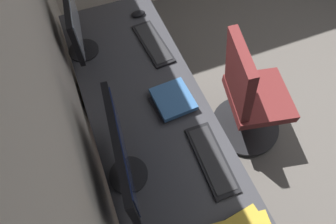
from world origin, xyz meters
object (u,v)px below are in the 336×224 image
monitor_primary (75,24)px  keyboard_spare (153,43)px  monitor_secondary (122,156)px  book_stack_far (173,100)px  office_chair (249,99)px  drawer_pedestal (134,103)px  mouse_main (138,14)px  keyboard_main (212,159)px

monitor_primary → keyboard_spare: monitor_primary is taller
monitor_secondary → keyboard_spare: 0.96m
book_stack_far → office_chair: size_ratio=0.26×
monitor_primary → office_chair: bearing=-122.2°
monitor_primary → monitor_secondary: monitor_secondary is taller
drawer_pedestal → mouse_main: size_ratio=6.68×
book_stack_far → office_chair: 0.66m
mouse_main → book_stack_far: (-0.80, 0.05, 0.01)m
office_chair → mouse_main: bearing=33.3°
keyboard_spare → office_chair: (-0.50, -0.53, -0.28)m
keyboard_main → book_stack_far: 0.41m
monitor_secondary → office_chair: (0.31, -0.97, -0.53)m
monitor_secondary → keyboard_main: bearing=-101.0°
monitor_primary → keyboard_main: monitor_primary is taller
keyboard_main → keyboard_spare: 0.90m
monitor_secondary → office_chair: bearing=-72.1°
monitor_secondary → monitor_primary: bearing=1.1°
monitor_secondary → mouse_main: monitor_secondary is taller
keyboard_main → keyboard_spare: (0.90, -0.00, 0.00)m
keyboard_main → keyboard_spare: size_ratio=0.99×
monitor_primary → monitor_secondary: bearing=-178.9°
monitor_secondary → keyboard_main: (-0.08, -0.43, -0.25)m
monitor_primary → office_chair: (-0.62, -0.98, -0.50)m
monitor_primary → book_stack_far: (-0.60, -0.40, -0.20)m
keyboard_spare → monitor_primary: bearing=75.4°
drawer_pedestal → mouse_main: 0.65m
keyboard_main → monitor_primary: bearing=23.9°
monitor_secondary → keyboard_spare: (0.81, -0.43, -0.25)m
monitor_primary → mouse_main: monitor_primary is taller
book_stack_far → drawer_pedestal: bearing=27.9°
office_chair → keyboard_spare: bearing=46.7°
monitor_secondary → office_chair: 1.15m
keyboard_main → mouse_main: (1.21, 0.00, 0.01)m
keyboard_main → book_stack_far: bearing=7.4°
keyboard_main → keyboard_spare: same height
monitor_primary → keyboard_spare: 0.52m
keyboard_main → office_chair: office_chair is taller
monitor_primary → mouse_main: (0.19, -0.45, -0.21)m
monitor_secondary → keyboard_spare: bearing=-28.0°
monitor_primary → book_stack_far: size_ratio=1.88×
keyboard_main → mouse_main: bearing=0.1°
drawer_pedestal → keyboard_spare: bearing=-56.3°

